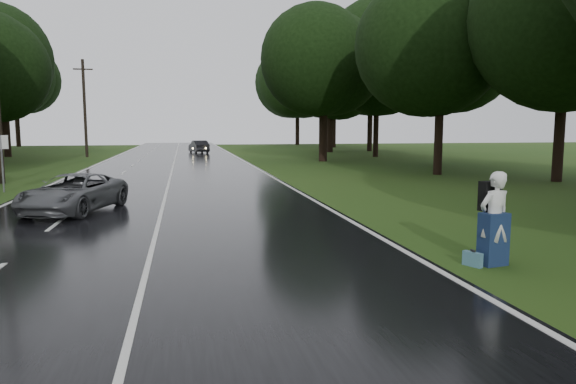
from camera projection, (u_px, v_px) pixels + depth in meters
name	position (u px, v px, depth m)	size (l,w,h in m)	color
ground	(138.00, 307.00, 8.48)	(160.00, 160.00, 0.00)	#284313
road	(169.00, 181.00, 27.93)	(12.00, 140.00, 0.04)	black
lane_center	(169.00, 181.00, 27.93)	(0.12, 140.00, 0.01)	silver
grey_car	(73.00, 193.00, 17.73)	(2.14, 4.65, 1.29)	#545659
far_car	(199.00, 147.00, 58.09)	(1.48, 4.25, 1.40)	black
hitchhiker	(494.00, 222.00, 11.00)	(0.81, 0.76, 2.01)	silver
suitcase	(473.00, 259.00, 10.96)	(0.12, 0.43, 0.31)	teal
utility_pole_mid	(3.00, 183.00, 27.06)	(1.80, 0.28, 10.95)	black
utility_pole_far	(87.00, 157.00, 50.88)	(1.80, 0.28, 9.37)	black
road_sign_b	(4.00, 192.00, 23.45)	(0.61, 0.10, 2.56)	white
tree_left_f	(8.00, 157.00, 51.33)	(10.26, 10.26, 16.02)	black
tree_right_d	(437.00, 174.00, 32.19)	(8.82, 8.82, 13.79)	black
tree_right_e	(323.00, 161.00, 44.64)	(9.51, 9.51, 14.85)	black
tree_right_f	(330.00, 152.00, 60.89)	(9.40, 9.40, 14.68)	black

